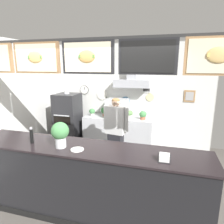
# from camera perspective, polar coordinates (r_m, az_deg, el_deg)

# --- Properties ---
(ground_plane) EXTENTS (5.60, 5.60, 0.00)m
(ground_plane) POSITION_cam_1_polar(r_m,az_deg,el_deg) (3.93, -4.37, -22.04)
(ground_plane) COLOR #514C47
(back_wall_assembly) EXTENTS (4.49, 2.70, 2.82)m
(back_wall_assembly) POSITION_cam_1_polar(r_m,az_deg,el_deg) (5.33, 3.44, 5.00)
(back_wall_assembly) COLOR #9E9E99
(back_wall_assembly) RESTS_ON ground_plane
(service_counter) EXTENTS (3.60, 0.70, 1.10)m
(service_counter) POSITION_cam_1_polar(r_m,az_deg,el_deg) (3.26, -7.61, -18.74)
(service_counter) COLOR black
(service_counter) RESTS_ON ground_plane
(back_prep_counter) EXTENTS (1.80, 0.56, 0.93)m
(back_prep_counter) POSITION_cam_1_polar(r_m,az_deg,el_deg) (5.40, 1.67, -6.36)
(back_prep_counter) COLOR #B7BABF
(back_prep_counter) RESTS_ON ground_plane
(pizza_oven) EXTENTS (0.61, 0.66, 1.62)m
(pizza_oven) POSITION_cam_1_polar(r_m,az_deg,el_deg) (5.61, -12.30, -2.64)
(pizza_oven) COLOR #232326
(pizza_oven) RESTS_ON ground_plane
(shop_worker) EXTENTS (0.54, 0.28, 1.62)m
(shop_worker) POSITION_cam_1_polar(r_m,az_deg,el_deg) (4.23, 1.05, -6.10)
(shop_worker) COLOR #232328
(shop_worker) RESTS_ON ground_plane
(espresso_machine) EXTENTS (0.55, 0.50, 0.49)m
(espresso_machine) POSITION_cam_1_polar(r_m,az_deg,el_deg) (5.19, 1.43, 0.98)
(espresso_machine) COLOR silver
(espresso_machine) RESTS_ON back_prep_counter
(potted_thyme) EXTENTS (0.21, 0.21, 0.25)m
(potted_thyme) POSITION_cam_1_polar(r_m,az_deg,el_deg) (5.34, -1.98, 0.24)
(potted_thyme) COLOR #9E563D
(potted_thyme) RESTS_ON back_prep_counter
(potted_basil) EXTENTS (0.16, 0.16, 0.20)m
(potted_basil) POSITION_cam_1_polar(r_m,az_deg,el_deg) (5.41, -5.65, 0.04)
(potted_basil) COLOR beige
(potted_basil) RESTS_ON back_prep_counter
(potted_rosemary) EXTENTS (0.16, 0.16, 0.20)m
(potted_rosemary) POSITION_cam_1_polar(r_m,az_deg,el_deg) (5.19, 5.06, -0.45)
(potted_rosemary) COLOR beige
(potted_rosemary) RESTS_ON back_prep_counter
(potted_oregano) EXTENTS (0.18, 0.18, 0.22)m
(potted_oregano) POSITION_cam_1_polar(r_m,az_deg,el_deg) (5.09, 8.73, -0.82)
(potted_oregano) COLOR #9E563D
(potted_oregano) RESTS_ON back_prep_counter
(condiment_plate) EXTENTS (0.19, 0.19, 0.01)m
(condiment_plate) POSITION_cam_1_polar(r_m,az_deg,el_deg) (2.92, -9.81, -10.42)
(condiment_plate) COLOR white
(condiment_plate) RESTS_ON service_counter
(pepper_grinder) EXTENTS (0.05, 0.05, 0.25)m
(pepper_grinder) POSITION_cam_1_polar(r_m,az_deg,el_deg) (3.31, -21.80, -6.11)
(pepper_grinder) COLOR black
(pepper_grinder) RESTS_ON service_counter
(napkin_holder) EXTENTS (0.15, 0.15, 0.10)m
(napkin_holder) POSITION_cam_1_polar(r_m,az_deg,el_deg) (2.65, 14.59, -12.45)
(napkin_holder) COLOR #262628
(napkin_holder) RESTS_ON service_counter
(basil_vase) EXTENTS (0.25, 0.25, 0.38)m
(basil_vase) POSITION_cam_1_polar(r_m,az_deg,el_deg) (2.99, -14.44, -5.93)
(basil_vase) COLOR silver
(basil_vase) RESTS_ON service_counter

